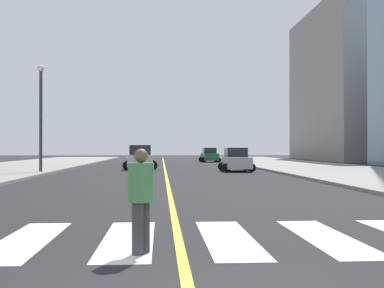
{
  "coord_description": "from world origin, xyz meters",
  "views": [
    {
      "loc": [
        -0.32,
        -5.13,
        1.64
      ],
      "look_at": [
        2.16,
        34.85,
        1.96
      ],
      "focal_mm": 47.28,
      "sensor_mm": 36.0,
      "label": 1
    }
  ],
  "objects_px": {
    "car_white_second": "(140,158)",
    "street_lamp": "(41,108)",
    "pedestrian_crossing": "(141,196)",
    "car_green_third": "(210,155)",
    "car_silver_nearest": "(236,160)"
  },
  "relations": [
    {
      "from": "car_white_second",
      "to": "street_lamp",
      "type": "xyz_separation_m",
      "value": [
        -6.05,
        -6.42,
        3.32
      ]
    },
    {
      "from": "car_silver_nearest",
      "to": "street_lamp",
      "type": "distance_m",
      "value": 13.65
    },
    {
      "from": "car_white_second",
      "to": "street_lamp",
      "type": "height_order",
      "value": "street_lamp"
    },
    {
      "from": "street_lamp",
      "to": "car_silver_nearest",
      "type": "bearing_deg",
      "value": 11.91
    },
    {
      "from": "car_silver_nearest",
      "to": "car_green_third",
      "type": "distance_m",
      "value": 23.51
    },
    {
      "from": "car_green_third",
      "to": "street_lamp",
      "type": "bearing_deg",
      "value": 60.58
    },
    {
      "from": "street_lamp",
      "to": "car_white_second",
      "type": "bearing_deg",
      "value": 46.69
    },
    {
      "from": "street_lamp",
      "to": "pedestrian_crossing",
      "type": "bearing_deg",
      "value": -73.55
    },
    {
      "from": "car_white_second",
      "to": "street_lamp",
      "type": "distance_m",
      "value": 9.42
    },
    {
      "from": "car_green_third",
      "to": "pedestrian_crossing",
      "type": "relative_size",
      "value": 2.33
    },
    {
      "from": "car_green_third",
      "to": "street_lamp",
      "type": "distance_m",
      "value": 29.63
    },
    {
      "from": "pedestrian_crossing",
      "to": "car_silver_nearest",
      "type": "bearing_deg",
      "value": 19.79
    },
    {
      "from": "car_white_second",
      "to": "pedestrian_crossing",
      "type": "height_order",
      "value": "car_white_second"
    },
    {
      "from": "car_white_second",
      "to": "car_green_third",
      "type": "distance_m",
      "value": 21.12
    },
    {
      "from": "car_silver_nearest",
      "to": "car_white_second",
      "type": "bearing_deg",
      "value": -28.48
    }
  ]
}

